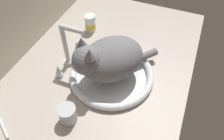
% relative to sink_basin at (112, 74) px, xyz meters
% --- Properties ---
extents(countertop, '(1.22, 0.74, 0.03)m').
position_rel_sink_basin_xyz_m(countertop, '(-0.00, 0.05, -0.03)').
color(countertop, '#ADA399').
rests_on(countertop, ground).
extents(backsplash_wall, '(1.22, 0.02, 0.33)m').
position_rel_sink_basin_xyz_m(backsplash_wall, '(-0.00, 0.44, 0.12)').
color(backsplash_wall, beige).
rests_on(backsplash_wall, ground).
extents(sink_basin, '(0.36, 0.36, 0.03)m').
position_rel_sink_basin_xyz_m(sink_basin, '(0.00, 0.00, 0.00)').
color(sink_basin, white).
rests_on(sink_basin, countertop).
extents(faucet, '(0.20, 0.12, 0.22)m').
position_rel_sink_basin_xyz_m(faucet, '(-0.00, 0.20, 0.07)').
color(faucet, silver).
rests_on(faucet, countertop).
extents(cat, '(0.34, 0.31, 0.20)m').
position_rel_sink_basin_xyz_m(cat, '(-0.02, 0.01, 0.10)').
color(cat, slate).
rests_on(cat, sink_basin).
extents(pill_bottle, '(0.05, 0.05, 0.09)m').
position_rel_sink_basin_xyz_m(pill_bottle, '(0.25, 0.22, 0.03)').
color(pill_bottle, white).
rests_on(pill_bottle, countertop).
extents(metal_jar, '(0.07, 0.07, 0.07)m').
position_rel_sink_basin_xyz_m(metal_jar, '(-0.25, 0.07, 0.02)').
color(metal_jar, '#B2B5BA').
rests_on(metal_jar, countertop).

